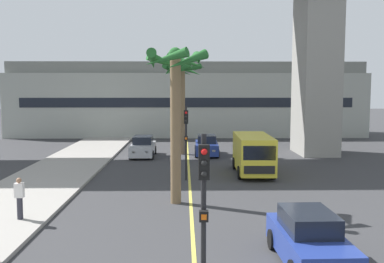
{
  "coord_description": "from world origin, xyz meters",
  "views": [
    {
      "loc": [
        -0.3,
        -2.4,
        5.18
      ],
      "look_at": [
        0.0,
        14.0,
        3.57
      ],
      "focal_mm": 41.05,
      "sensor_mm": 36.0,
      "label": 1
    }
  ],
  "objects_px": {
    "palm_tree_mid_median": "(182,83)",
    "palm_tree_near_median": "(176,87)",
    "car_queue_second": "(207,146)",
    "delivery_van": "(253,153)",
    "pedestrian_mid_block": "(20,198)",
    "traffic_light_median_near": "(204,201)",
    "traffic_light_median_far": "(186,133)",
    "car_queue_third": "(143,147)",
    "car_queue_front": "(309,240)"
  },
  "relations": [
    {
      "from": "traffic_light_median_far",
      "to": "pedestrian_mid_block",
      "type": "xyz_separation_m",
      "value": [
        -6.46,
        -7.81,
        -1.72
      ]
    },
    {
      "from": "car_queue_front",
      "to": "car_queue_second",
      "type": "distance_m",
      "value": 21.44
    },
    {
      "from": "traffic_light_median_far",
      "to": "palm_tree_near_median",
      "type": "relative_size",
      "value": 0.6
    },
    {
      "from": "car_queue_second",
      "to": "delivery_van",
      "type": "height_order",
      "value": "delivery_van"
    },
    {
      "from": "palm_tree_near_median",
      "to": "delivery_van",
      "type": "bearing_deg",
      "value": 55.96
    },
    {
      "from": "delivery_van",
      "to": "traffic_light_median_near",
      "type": "bearing_deg",
      "value": -102.59
    },
    {
      "from": "delivery_van",
      "to": "traffic_light_median_near",
      "type": "distance_m",
      "value": 17.32
    },
    {
      "from": "car_queue_front",
      "to": "car_queue_second",
      "type": "relative_size",
      "value": 1.0
    },
    {
      "from": "pedestrian_mid_block",
      "to": "car_queue_front",
      "type": "bearing_deg",
      "value": -22.52
    },
    {
      "from": "car_queue_third",
      "to": "delivery_van",
      "type": "bearing_deg",
      "value": -43.72
    },
    {
      "from": "car_queue_third",
      "to": "traffic_light_median_far",
      "type": "xyz_separation_m",
      "value": [
        3.25,
        -8.78,
        1.99
      ]
    },
    {
      "from": "traffic_light_median_near",
      "to": "pedestrian_mid_block",
      "type": "relative_size",
      "value": 2.59
    },
    {
      "from": "car_queue_second",
      "to": "palm_tree_mid_median",
      "type": "height_order",
      "value": "palm_tree_mid_median"
    },
    {
      "from": "car_queue_second",
      "to": "delivery_van",
      "type": "distance_m",
      "value": 8.01
    },
    {
      "from": "delivery_van",
      "to": "traffic_light_median_near",
      "type": "xyz_separation_m",
      "value": [
        -3.76,
        -16.85,
        1.43
      ]
    },
    {
      "from": "car_queue_third",
      "to": "car_queue_front",
      "type": "bearing_deg",
      "value": -71.78
    },
    {
      "from": "car_queue_third",
      "to": "delivery_van",
      "type": "distance_m",
      "value": 10.16
    },
    {
      "from": "palm_tree_mid_median",
      "to": "car_queue_second",
      "type": "bearing_deg",
      "value": -15.1
    },
    {
      "from": "car_queue_front",
      "to": "car_queue_second",
      "type": "height_order",
      "value": "same"
    },
    {
      "from": "car_queue_front",
      "to": "palm_tree_mid_median",
      "type": "height_order",
      "value": "palm_tree_mid_median"
    },
    {
      "from": "delivery_van",
      "to": "palm_tree_near_median",
      "type": "relative_size",
      "value": 0.76
    },
    {
      "from": "car_queue_third",
      "to": "palm_tree_mid_median",
      "type": "xyz_separation_m",
      "value": [
        2.97,
        1.12,
        4.91
      ]
    },
    {
      "from": "palm_tree_mid_median",
      "to": "palm_tree_near_median",
      "type": "bearing_deg",
      "value": -90.71
    },
    {
      "from": "traffic_light_median_near",
      "to": "traffic_light_median_far",
      "type": "height_order",
      "value": "same"
    },
    {
      "from": "palm_tree_mid_median",
      "to": "car_queue_front",
      "type": "bearing_deg",
      "value": -79.98
    },
    {
      "from": "palm_tree_near_median",
      "to": "palm_tree_mid_median",
      "type": "bearing_deg",
      "value": 89.29
    },
    {
      "from": "palm_tree_near_median",
      "to": "traffic_light_median_far",
      "type": "bearing_deg",
      "value": 84.62
    },
    {
      "from": "traffic_light_median_far",
      "to": "pedestrian_mid_block",
      "type": "bearing_deg",
      "value": -129.61
    },
    {
      "from": "car_queue_second",
      "to": "pedestrian_mid_block",
      "type": "height_order",
      "value": "pedestrian_mid_block"
    },
    {
      "from": "traffic_light_median_near",
      "to": "palm_tree_near_median",
      "type": "height_order",
      "value": "palm_tree_near_median"
    },
    {
      "from": "car_queue_third",
      "to": "traffic_light_median_far",
      "type": "height_order",
      "value": "traffic_light_median_far"
    },
    {
      "from": "pedestrian_mid_block",
      "to": "palm_tree_near_median",
      "type": "bearing_deg",
      "value": 25.49
    },
    {
      "from": "car_queue_front",
      "to": "traffic_light_median_far",
      "type": "xyz_separation_m",
      "value": [
        -3.58,
        11.97,
        1.99
      ]
    },
    {
      "from": "car_queue_second",
      "to": "traffic_light_median_near",
      "type": "distance_m",
      "value": 24.57
    },
    {
      "from": "delivery_van",
      "to": "palm_tree_mid_median",
      "type": "height_order",
      "value": "palm_tree_mid_median"
    },
    {
      "from": "car_queue_front",
      "to": "traffic_light_median_far",
      "type": "bearing_deg",
      "value": 106.65
    },
    {
      "from": "traffic_light_median_far",
      "to": "traffic_light_median_near",
      "type": "bearing_deg",
      "value": -88.81
    },
    {
      "from": "car_queue_front",
      "to": "pedestrian_mid_block",
      "type": "xyz_separation_m",
      "value": [
        -10.04,
        4.16,
        0.28
      ]
    },
    {
      "from": "car_queue_third",
      "to": "pedestrian_mid_block",
      "type": "bearing_deg",
      "value": -100.95
    },
    {
      "from": "traffic_light_median_near",
      "to": "palm_tree_mid_median",
      "type": "distance_m",
      "value": 25.15
    },
    {
      "from": "car_queue_second",
      "to": "palm_tree_near_median",
      "type": "xyz_separation_m",
      "value": [
        -2.11,
        -14.33,
        4.54
      ]
    },
    {
      "from": "car_queue_third",
      "to": "palm_tree_mid_median",
      "type": "bearing_deg",
      "value": 20.6
    },
    {
      "from": "car_queue_third",
      "to": "car_queue_second",
      "type": "bearing_deg",
      "value": 6.94
    },
    {
      "from": "palm_tree_near_median",
      "to": "traffic_light_median_near",
      "type": "bearing_deg",
      "value": -85.59
    },
    {
      "from": "delivery_van",
      "to": "palm_tree_mid_median",
      "type": "distance_m",
      "value": 10.19
    },
    {
      "from": "car_queue_front",
      "to": "pedestrian_mid_block",
      "type": "height_order",
      "value": "pedestrian_mid_block"
    },
    {
      "from": "delivery_van",
      "to": "palm_tree_near_median",
      "type": "height_order",
      "value": "palm_tree_near_median"
    },
    {
      "from": "car_queue_third",
      "to": "traffic_light_median_near",
      "type": "relative_size",
      "value": 0.98
    },
    {
      "from": "car_queue_second",
      "to": "palm_tree_near_median",
      "type": "height_order",
      "value": "palm_tree_near_median"
    },
    {
      "from": "pedestrian_mid_block",
      "to": "car_queue_second",
      "type": "bearing_deg",
      "value": 64.76
    }
  ]
}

